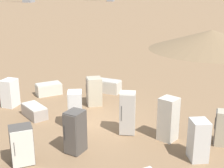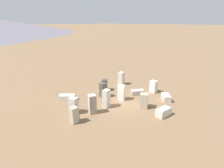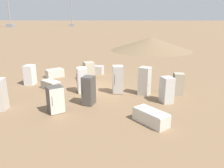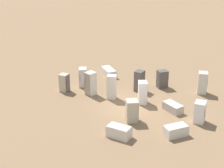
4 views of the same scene
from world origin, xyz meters
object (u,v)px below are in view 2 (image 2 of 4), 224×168
object	(u,v)px
discarded_fridge_13	(104,85)
discarded_fridge_11	(74,115)
discarded_fridge_7	(164,112)
discarded_fridge_10	(154,87)
discarded_fridge_3	(144,101)
discarded_fridge_4	(121,78)
discarded_fridge_2	(103,90)
discarded_fridge_12	(67,98)
discarded_fridge_0	(138,92)
discarded_fridge_9	(166,97)
discarded_fridge_5	(106,98)
discarded_fridge_8	(74,105)
discarded_fridge_6	(92,104)
discarded_fridge_1	(121,93)

from	to	relation	value
discarded_fridge_13	discarded_fridge_11	bearing A→B (deg)	168.90
discarded_fridge_7	discarded_fridge_10	world-z (taller)	discarded_fridge_10
discarded_fridge_3	discarded_fridge_4	bearing A→B (deg)	121.20
discarded_fridge_13	discarded_fridge_10	bearing A→B (deg)	-90.13
discarded_fridge_2	discarded_fridge_12	distance (m)	4.04
discarded_fridge_0	discarded_fridge_9	distance (m)	3.32
discarded_fridge_5	discarded_fridge_12	xyz separation A→B (m)	(-1.80, 4.25, -0.61)
discarded_fridge_2	discarded_fridge_8	distance (m)	4.57
discarded_fridge_3	discarded_fridge_5	size ratio (longest dim) A/B	0.81
discarded_fridge_0	discarded_fridge_11	distance (m)	8.69
discarded_fridge_0	discarded_fridge_7	bearing A→B (deg)	8.56
discarded_fridge_5	discarded_fridge_13	xyz separation A→B (m)	(3.09, 3.35, -0.22)
discarded_fridge_5	discarded_fridge_11	world-z (taller)	discarded_fridge_5
discarded_fridge_2	discarded_fridge_8	bearing A→B (deg)	-157.79
discarded_fridge_11	discarded_fridge_6	bearing A→B (deg)	97.43
discarded_fridge_7	discarded_fridge_13	size ratio (longest dim) A/B	1.10
discarded_fridge_10	discarded_fridge_5	bearing A→B (deg)	-99.70
discarded_fridge_11	discarded_fridge_10	bearing A→B (deg)	85.97
discarded_fridge_5	discarded_fridge_9	bearing A→B (deg)	-42.80
discarded_fridge_4	discarded_fridge_6	distance (m)	8.59
discarded_fridge_2	discarded_fridge_11	bearing A→B (deg)	-145.43
discarded_fridge_1	discarded_fridge_4	bearing A→B (deg)	108.81
discarded_fridge_3	discarded_fridge_4	distance (m)	7.19
discarded_fridge_2	discarded_fridge_11	xyz separation A→B (m)	(-5.48, -2.09, -0.11)
discarded_fridge_0	discarded_fridge_10	bearing A→B (deg)	99.86
discarded_fridge_2	discarded_fridge_13	bearing A→B (deg)	53.56
discarded_fridge_8	discarded_fridge_12	distance (m)	3.11
discarded_fridge_6	discarded_fridge_7	bearing A→B (deg)	154.23
discarded_fridge_5	discarded_fridge_4	bearing A→B (deg)	18.45
discarded_fridge_4	discarded_fridge_11	xyz separation A→B (m)	(-10.17, -3.25, -0.15)
discarded_fridge_9	discarded_fridge_12	xyz separation A→B (m)	(-7.38, 8.00, -0.02)
discarded_fridge_7	discarded_fridge_8	xyz separation A→B (m)	(-5.28, 6.51, 0.40)
discarded_fridge_3	discarded_fridge_13	distance (m)	6.26
discarded_fridge_0	discarded_fridge_12	xyz separation A→B (m)	(-6.56, 4.79, 0.03)
discarded_fridge_13	discarded_fridge_1	bearing A→B (deg)	-138.42
discarded_fridge_1	discarded_fridge_11	size ratio (longest dim) A/B	1.18
discarded_fridge_4	discarded_fridge_9	bearing A→B (deg)	-13.43
discarded_fridge_5	discarded_fridge_13	world-z (taller)	discarded_fridge_5
discarded_fridge_6	discarded_fridge_9	size ratio (longest dim) A/B	1.16
discarded_fridge_3	discarded_fridge_8	size ratio (longest dim) A/B	0.98
discarded_fridge_1	discarded_fridge_9	size ratio (longest dim) A/B	1.07
discarded_fridge_5	discarded_fridge_9	distance (m)	6.74
discarded_fridge_8	discarded_fridge_11	world-z (taller)	discarded_fridge_8
discarded_fridge_3	discarded_fridge_2	bearing A→B (deg)	163.33
discarded_fridge_1	discarded_fridge_7	size ratio (longest dim) A/B	1.07
discarded_fridge_0	discarded_fridge_6	world-z (taller)	discarded_fridge_6
discarded_fridge_4	discarded_fridge_3	bearing A→B (deg)	-39.66
discarded_fridge_8	discarded_fridge_11	xyz separation A→B (m)	(-0.95, -1.41, -0.06)
discarded_fridge_1	discarded_fridge_3	distance (m)	2.88
discarded_fridge_1	discarded_fridge_8	world-z (taller)	discarded_fridge_1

